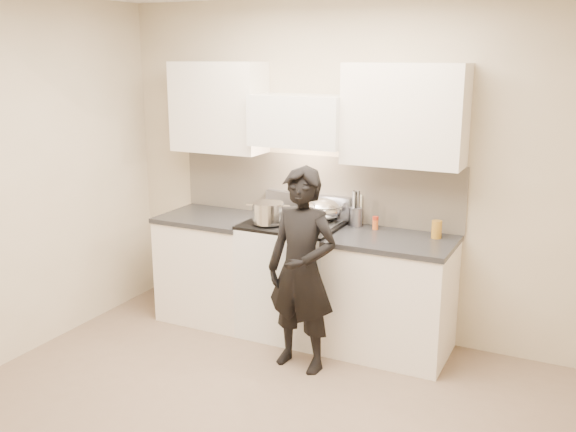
{
  "coord_description": "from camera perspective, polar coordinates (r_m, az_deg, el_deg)",
  "views": [
    {
      "loc": [
        1.85,
        -3.07,
        2.26
      ],
      "look_at": [
        -0.17,
        1.05,
        1.1
      ],
      "focal_mm": 40.0,
      "sensor_mm": 36.0,
      "label": 1
    }
  ],
  "objects": [
    {
      "name": "oil_glass",
      "position": [
        4.92,
        13.07,
        -1.16
      ],
      "size": [
        0.08,
        0.08,
        0.13
      ],
      "color": "#A77321",
      "rests_on": "counter_right"
    },
    {
      "name": "counter_right",
      "position": [
        5.02,
        9.13,
        -7.0
      ],
      "size": [
        0.92,
        0.67,
        0.92
      ],
      "color": "white",
      "rests_on": "ground"
    },
    {
      "name": "stock_pot",
      "position": [
        5.07,
        -1.79,
        0.29
      ],
      "size": [
        0.34,
        0.3,
        0.16
      ],
      "color": "silver",
      "rests_on": "stove"
    },
    {
      "name": "person",
      "position": [
        4.63,
        1.24,
        -4.84
      ],
      "size": [
        0.58,
        0.42,
        1.5
      ],
      "primitive_type": "imported",
      "rotation": [
        0.0,
        0.0,
        -0.11
      ],
      "color": "black",
      "rests_on": "ground"
    },
    {
      "name": "room_shell",
      "position": [
        3.99,
        -2.9,
        4.63
      ],
      "size": [
        4.04,
        3.54,
        2.7
      ],
      "color": "beige",
      "rests_on": "ground"
    },
    {
      "name": "wok",
      "position": [
        5.18,
        3.16,
        0.63
      ],
      "size": [
        0.33,
        0.4,
        0.26
      ],
      "color": "silver",
      "rests_on": "stove"
    },
    {
      "name": "ground_plane",
      "position": [
        4.24,
        -4.46,
        -18.08
      ],
      "size": [
        4.0,
        4.0,
        0.0
      ],
      "primitive_type": "plane",
      "color": "#7D6753"
    },
    {
      "name": "utensil_crock",
      "position": [
        5.16,
        6.02,
        0.06
      ],
      "size": [
        0.11,
        0.11,
        0.29
      ],
      "color": "#979BAD",
      "rests_on": "counter_right"
    },
    {
      "name": "stove",
      "position": [
        5.29,
        0.49,
        -5.51
      ],
      "size": [
        0.76,
        0.65,
        0.96
      ],
      "color": "white",
      "rests_on": "ground"
    },
    {
      "name": "counter_left",
      "position": [
        5.66,
        -6.67,
        -4.43
      ],
      "size": [
        0.82,
        0.67,
        0.92
      ],
      "color": "white",
      "rests_on": "ground"
    },
    {
      "name": "spice_jar",
      "position": [
        5.08,
        7.77,
        -0.61
      ],
      "size": [
        0.05,
        0.05,
        0.1
      ],
      "color": "orange",
      "rests_on": "counter_right"
    }
  ]
}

